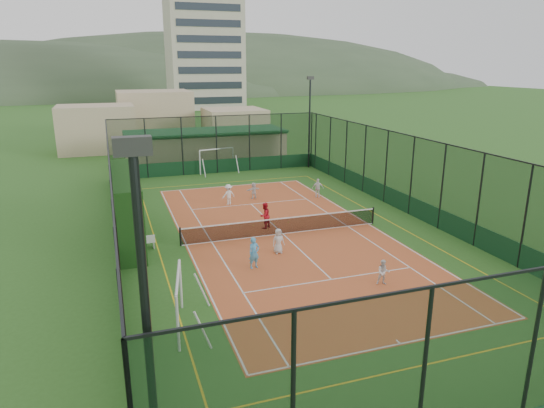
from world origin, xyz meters
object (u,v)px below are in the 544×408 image
Objects in this scene: futsal_goal_far at (217,161)px; child_far_back at (254,190)px; child_near_mid at (254,253)px; child_far_right at (318,188)px; coach at (265,215)px; clubhouse at (206,146)px; child_near_right at (383,272)px; floodlight_sw at (150,367)px; child_far_left at (228,194)px; white_bench at (141,242)px; floodlight_ne at (309,123)px; futsal_goal_near at (179,303)px; apartment_tower at (203,35)px; child_near_left at (278,241)px.

futsal_goal_far reaches higher than child_far_back.
child_far_right is (8.00, 10.60, -0.07)m from child_near_mid.
coach reaches higher than child_far_back.
child_near_right is (1.91, -29.57, -0.99)m from clubhouse.
floodlight_sw is at bearing -102.56° from clubhouse.
futsal_goal_far is at bearing -111.90° from child_far_left.
coach is at bearing -91.83° from clubhouse.
white_bench is at bearing 124.56° from child_near_mid.
child_far_back is (8.41, 7.66, 0.19)m from white_bench.
child_near_mid is at bearing -119.17° from floodlight_ne.
futsal_goal_near is 2.23× the size of child_far_left.
child_near_mid is 13.28m from child_far_right.
futsal_goal_far reaches higher than futsal_goal_near.
apartment_tower is 23.12× the size of child_near_left.
white_bench is 1.24× the size of child_near_right.
child_near_left is at bearing 24.08° from child_near_mid.
child_near_right is 14.79m from child_far_left.
futsal_goal_far is (-8.63, 0.39, -3.06)m from floodlight_ne.
coach is (-9.26, -15.28, -3.34)m from floodlight_ne.
child_far_back is at bearing 77.69° from child_near_left.
child_far_back reaches higher than white_bench.
coach is (6.37, 9.66, -0.24)m from futsal_goal_near.
child_near_left is (-1.21, -24.64, -0.92)m from clubhouse.
futsal_goal_near is at bearing 79.27° from floodlight_sw.
coach reaches higher than white_bench.
clubhouse is 23.24m from white_bench.
apartment_tower is (20.60, 98.60, 10.88)m from floodlight_sw.
floodlight_ne is at bearing -32.12° from clubhouse.
futsal_goal_far is at bearing 75.68° from floodlight_sw.
floodlight_sw is 16.18m from child_near_left.
coach is (2.25, 5.34, 0.02)m from child_near_mid.
futsal_goal_near reaches higher than child_far_left.
futsal_goal_far is at bearing -126.07° from coach.
futsal_goal_far is (-0.03, -5.01, -0.51)m from clubhouse.
child_near_mid is 1.31× the size of child_far_back.
child_far_left reaches higher than child_far_right.
futsal_goal_far is 21.22m from child_near_mid.
white_bench is at bearing -109.64° from clubhouse.
child_near_mid is (-2.89, -21.02, -0.30)m from futsal_goal_far.
floodlight_sw reaches higher than futsal_goal_near.
futsal_goal_near is 2.30× the size of child_far_right.
child_near_left is 5.83m from child_near_right.
child_far_left is (-3.39, 14.40, 0.14)m from child_near_right.
futsal_goal_far is at bearing -102.46° from child_far_back.
child_near_mid is 0.98× the size of coach.
white_bench is 8.54m from futsal_goal_near.
child_far_left is at bearing -9.84° from futsal_goal_near.
child_near_mid is (-14.91, -86.02, -14.23)m from apartment_tower.
futsal_goal_far is at bearing 67.19° from child_near_mid.
floodlight_ne is 12.40m from child_far_back.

